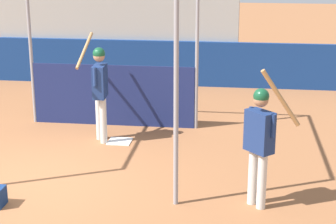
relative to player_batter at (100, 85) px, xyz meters
The scene contains 7 objects.
ground_plane 2.49m from the player_batter, 109.10° to the right, with size 60.00×60.00×0.00m, color #935B38.
outfield_wall 4.72m from the player_batter, 98.93° to the left, with size 24.00×0.12×1.20m.
bleacher_section 5.94m from the player_batter, 97.04° to the left, with size 6.50×2.40×2.48m.
batting_cage 0.38m from the player_batter, 86.14° to the left, with size 3.50×3.64×3.05m.
home_plate 1.16m from the player_batter, ahead, with size 0.44×0.44×0.02m.
player_batter is the anchor object (origin of this frame).
player_waiting 3.82m from the player_batter, 40.35° to the right, with size 0.75×0.63×2.09m.
Camera 1 is at (3.32, -7.85, 3.61)m, focal length 60.00 mm.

